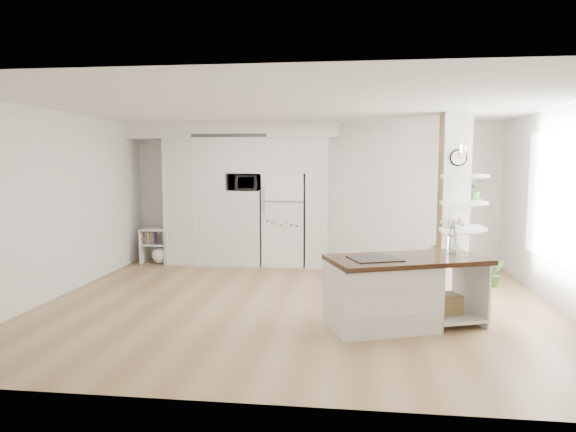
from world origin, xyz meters
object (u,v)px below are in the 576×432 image
at_px(kitchen_island, 391,291).
at_px(bookshelf, 158,248).
at_px(refrigerator, 285,219).
at_px(floor_plant_a, 496,273).

relative_size(kitchen_island, bookshelf, 3.02).
bearing_deg(refrigerator, kitchen_island, -64.07).
bearing_deg(kitchen_island, floor_plant_a, 30.02).
bearing_deg(kitchen_island, bookshelf, 120.38).
xyz_separation_m(kitchen_island, floor_plant_a, (1.80, 2.20, -0.22)).
xyz_separation_m(kitchen_island, bookshelf, (-4.18, 3.36, -0.14)).
distance_m(refrigerator, floor_plant_a, 3.83).
relative_size(refrigerator, floor_plant_a, 3.97).
distance_m(refrigerator, bookshelf, 2.52).
relative_size(refrigerator, bookshelf, 2.59).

